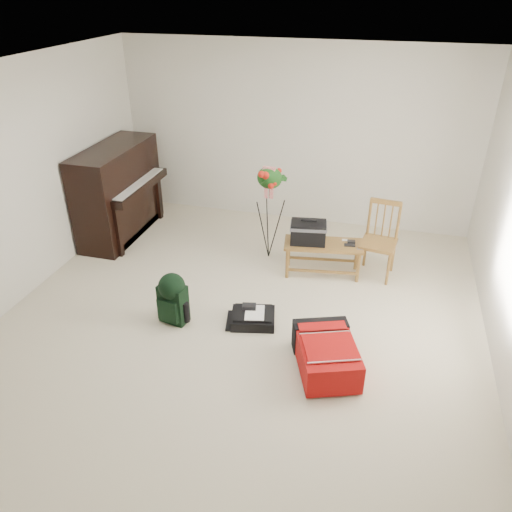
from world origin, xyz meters
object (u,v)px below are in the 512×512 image
(bench, at_px, (313,235))
(flower_stand, at_px, (269,213))
(red_suitcase, at_px, (327,351))
(black_duffel, at_px, (253,317))
(dining_chair, at_px, (379,241))
(piano, at_px, (119,194))
(green_backpack, at_px, (172,296))

(bench, bearing_deg, flower_stand, 150.22)
(red_suitcase, relative_size, black_duffel, 1.73)
(bench, bearing_deg, black_duffel, -117.93)
(dining_chair, height_order, black_duffel, dining_chair)
(bench, bearing_deg, piano, 164.04)
(piano, relative_size, red_suitcase, 1.67)
(piano, relative_size, green_backpack, 2.63)
(red_suitcase, xyz_separation_m, green_backpack, (-1.65, 0.26, 0.14))
(black_duffel, xyz_separation_m, flower_stand, (-0.19, 1.42, 0.54))
(flower_stand, bearing_deg, red_suitcase, -55.94)
(piano, height_order, black_duffel, piano)
(piano, xyz_separation_m, flower_stand, (2.14, -0.11, 0.01))
(bench, height_order, flower_stand, flower_stand)
(black_duffel, relative_size, flower_stand, 0.41)
(dining_chair, distance_m, red_suitcase, 1.86)
(flower_stand, bearing_deg, bench, -15.73)
(red_suitcase, distance_m, flower_stand, 2.18)
(bench, relative_size, green_backpack, 1.71)
(bench, bearing_deg, dining_chair, 3.47)
(bench, relative_size, flower_stand, 0.78)
(piano, bearing_deg, dining_chair, -2.84)
(piano, distance_m, dining_chair, 3.51)
(red_suitcase, height_order, flower_stand, flower_stand)
(black_duffel, height_order, green_backpack, green_backpack)
(bench, height_order, red_suitcase, bench)
(piano, relative_size, bench, 1.54)
(black_duffel, distance_m, green_backpack, 0.87)
(green_backpack, xyz_separation_m, flower_stand, (0.62, 1.61, 0.30))
(red_suitcase, height_order, black_duffel, red_suitcase)
(piano, distance_m, bench, 2.76)
(piano, xyz_separation_m, red_suitcase, (3.17, -1.98, -0.43))
(piano, relative_size, flower_stand, 1.19)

